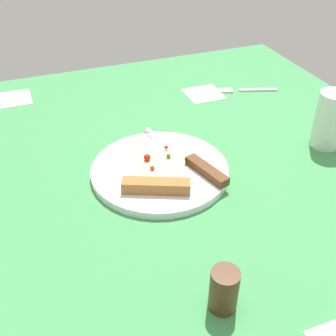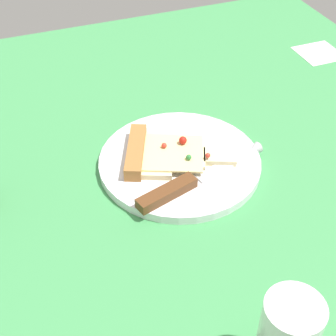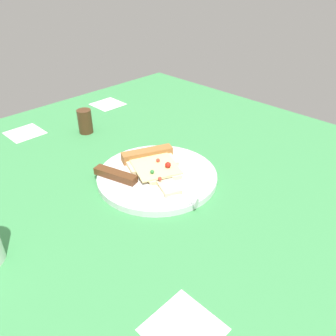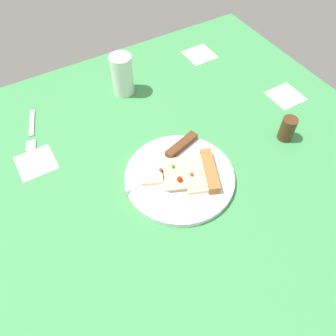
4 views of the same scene
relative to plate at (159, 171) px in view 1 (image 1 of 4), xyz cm
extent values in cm
cube|color=#3D8C4C|center=(-1.21, -0.19, -2.21)|extent=(112.26, 112.26, 3.00)
cube|color=white|center=(28.21, -22.51, -0.81)|extent=(9.00, 9.00, 0.20)
cube|color=white|center=(42.87, 23.83, -0.81)|extent=(9.00, 9.00, 0.20)
cylinder|color=silver|center=(0.00, 0.00, 0.00)|extent=(26.15, 26.15, 1.43)
cube|color=beige|center=(-3.67, 1.59, 1.21)|extent=(9.89, 12.48, 1.00)
cube|color=beige|center=(1.38, -0.60, 1.21)|extent=(8.01, 8.84, 1.00)
cube|color=beige|center=(5.96, -2.59, 1.21)|extent=(6.20, 5.37, 1.00)
cube|color=#EDD88C|center=(-0.92, 0.40, 1.86)|extent=(12.84, 12.42, 0.30)
cube|color=#9E6633|center=(-6.42, 2.79, 1.81)|extent=(7.17, 12.04, 2.20)
sphere|color=red|center=(-1.89, 1.91, 2.45)|extent=(0.88, 0.88, 0.88)
sphere|color=red|center=(3.65, -2.89, 2.42)|extent=(0.82, 0.82, 0.82)
sphere|color=#2D7A38|center=(0.66, -2.25, 2.45)|extent=(0.88, 0.88, 0.88)
sphere|color=#B21E14|center=(1.34, 1.82, 2.67)|extent=(1.30, 1.30, 1.30)
cube|color=silver|center=(6.45, -4.24, 0.86)|extent=(12.08, 5.29, 0.30)
cone|color=silver|center=(12.21, -2.56, 0.86)|extent=(2.48, 2.48, 2.00)
cube|color=#593319|center=(-5.07, -7.61, 1.51)|extent=(10.22, 4.92, 1.60)
cylinder|color=silver|center=(-2.72, -36.13, 5.20)|extent=(6.19, 6.19, 11.83)
cylinder|color=#4C2D19|center=(-30.94, 2.16, 2.59)|extent=(3.85, 3.85, 6.60)
cube|color=silver|center=(24.96, -36.65, -0.31)|extent=(4.32, 9.86, 0.80)
cube|color=silver|center=(27.66, -28.59, -0.31)|extent=(3.42, 4.18, 0.80)
camera|label=1|loc=(-60.78, 21.32, 47.38)|focal=44.86mm
camera|label=2|loc=(-24.07, -57.38, 52.78)|focal=53.75mm
camera|label=3|loc=(45.62, -43.03, 41.36)|focal=36.54mm
camera|label=4|loc=(26.83, 40.14, 66.03)|focal=36.75mm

